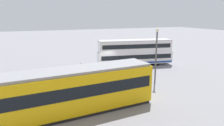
{
  "coord_description": "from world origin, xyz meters",
  "views": [
    {
      "loc": [
        9.51,
        24.52,
        7.28
      ],
      "look_at": [
        0.56,
        2.74,
        1.76
      ],
      "focal_mm": 32.85,
      "sensor_mm": 36.0,
      "label": 1
    }
  ],
  "objects_px": {
    "double_decker_bus": "(135,52)",
    "info_sign": "(81,70)",
    "pedestrian_near_railing": "(98,80)",
    "tram_yellow": "(71,91)",
    "street_lamp": "(156,51)",
    "pedestrian_crossing": "(137,86)"
  },
  "relations": [
    {
      "from": "tram_yellow",
      "to": "pedestrian_near_railing",
      "type": "distance_m",
      "value": 5.4
    },
    {
      "from": "pedestrian_crossing",
      "to": "info_sign",
      "type": "xyz_separation_m",
      "value": [
        4.1,
        -4.69,
        0.77
      ]
    },
    {
      "from": "tram_yellow",
      "to": "street_lamp",
      "type": "relative_size",
      "value": 2.2
    },
    {
      "from": "pedestrian_crossing",
      "to": "street_lamp",
      "type": "height_order",
      "value": "street_lamp"
    },
    {
      "from": "pedestrian_crossing",
      "to": "info_sign",
      "type": "height_order",
      "value": "info_sign"
    },
    {
      "from": "double_decker_bus",
      "to": "street_lamp",
      "type": "height_order",
      "value": "street_lamp"
    },
    {
      "from": "tram_yellow",
      "to": "street_lamp",
      "type": "distance_m",
      "value": 10.71
    },
    {
      "from": "tram_yellow",
      "to": "street_lamp",
      "type": "xyz_separation_m",
      "value": [
        -9.92,
        -3.63,
        1.75
      ]
    },
    {
      "from": "double_decker_bus",
      "to": "info_sign",
      "type": "relative_size",
      "value": 4.63
    },
    {
      "from": "tram_yellow",
      "to": "info_sign",
      "type": "height_order",
      "value": "tram_yellow"
    },
    {
      "from": "pedestrian_near_railing",
      "to": "tram_yellow",
      "type": "bearing_deg",
      "value": 49.75
    },
    {
      "from": "tram_yellow",
      "to": "pedestrian_near_railing",
      "type": "xyz_separation_m",
      "value": [
        -3.45,
        -4.07,
        -0.86
      ]
    },
    {
      "from": "pedestrian_crossing",
      "to": "info_sign",
      "type": "relative_size",
      "value": 0.68
    },
    {
      "from": "pedestrian_near_railing",
      "to": "info_sign",
      "type": "relative_size",
      "value": 0.67
    },
    {
      "from": "pedestrian_crossing",
      "to": "info_sign",
      "type": "bearing_deg",
      "value": -48.85
    },
    {
      "from": "pedestrian_near_railing",
      "to": "street_lamp",
      "type": "xyz_separation_m",
      "value": [
        -6.47,
        0.44,
        2.61
      ]
    },
    {
      "from": "pedestrian_near_railing",
      "to": "street_lamp",
      "type": "height_order",
      "value": "street_lamp"
    },
    {
      "from": "pedestrian_crossing",
      "to": "tram_yellow",
      "type": "bearing_deg",
      "value": 10.1
    },
    {
      "from": "pedestrian_crossing",
      "to": "street_lamp",
      "type": "relative_size",
      "value": 0.28
    },
    {
      "from": "double_decker_bus",
      "to": "info_sign",
      "type": "xyz_separation_m",
      "value": [
        9.55,
        5.89,
        -0.22
      ]
    },
    {
      "from": "double_decker_bus",
      "to": "info_sign",
      "type": "height_order",
      "value": "double_decker_bus"
    },
    {
      "from": "info_sign",
      "to": "double_decker_bus",
      "type": "bearing_deg",
      "value": -148.36
    }
  ]
}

